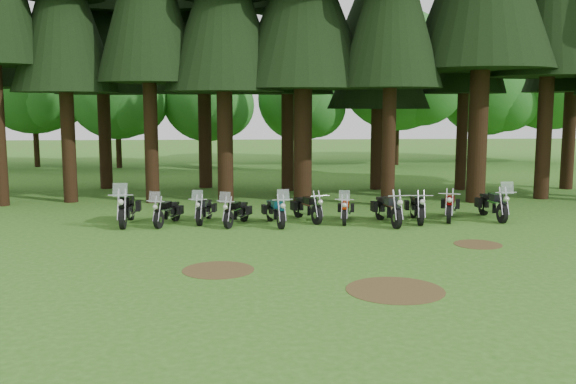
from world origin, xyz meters
name	(u,v)px	position (x,y,z in m)	size (l,w,h in m)	color
ground	(328,250)	(0.00, 0.00, 0.00)	(120.00, 120.00, 0.00)	#306A1B
pine_back_4	(380,16)	(4.04, 13.25, 8.25)	(4.94, 4.94, 13.78)	#321E10
decid_1	(37,78)	(-15.99, 25.76, 5.83)	(7.91, 7.69, 9.88)	#321E10
decid_2	(121,92)	(-10.43, 24.78, 4.95)	(6.72, 6.53, 8.40)	#321E10
decid_3	(210,99)	(-4.71, 25.13, 4.51)	(6.12, 5.95, 7.65)	#321E10
decid_4	(304,101)	(1.58, 26.32, 4.37)	(5.93, 5.76, 7.41)	#321E10
decid_5	(404,73)	(8.29, 25.71, 6.23)	(8.45, 8.21, 10.56)	#321E10
decid_6	(492,89)	(14.85, 27.01, 5.20)	(7.06, 6.86, 8.82)	#321E10
decid_7	(557,75)	(19.46, 26.83, 6.22)	(8.44, 8.20, 10.55)	#321E10
dirt_patch_0	(218,270)	(-3.00, -2.00, 0.01)	(1.80, 1.80, 0.01)	#4C3D1E
dirt_patch_1	(478,244)	(4.50, 0.50, 0.01)	(1.40, 1.40, 0.01)	#4C3D1E
dirt_patch_2	(395,290)	(1.00, -4.00, 0.01)	(2.20, 2.20, 0.01)	#4C3D1E
motorcycle_0	(127,209)	(-6.42, 4.41, 0.53)	(0.47, 2.50, 1.58)	black
motorcycle_1	(167,212)	(-5.03, 4.25, 0.43)	(0.83, 2.00, 1.28)	black
motorcycle_2	(204,210)	(-3.79, 4.67, 0.42)	(0.58, 2.01, 1.26)	black
motorcycle_3	(236,213)	(-2.66, 4.07, 0.42)	(0.98, 1.96, 1.27)	black
motorcycle_4	(275,212)	(-1.32, 3.97, 0.46)	(0.71, 2.17, 1.37)	black
motorcycle_5	(307,208)	(-0.17, 4.71, 0.45)	(0.88, 2.06, 0.87)	black
motorcycle_6	(345,210)	(1.14, 4.38, 0.42)	(0.62, 1.99, 1.25)	black
motorcycle_7	(388,210)	(2.56, 3.94, 0.49)	(0.46, 2.38, 0.97)	black
motorcycle_8	(417,208)	(3.68, 4.36, 0.46)	(0.40, 2.24, 0.91)	black
motorcycle_9	(450,207)	(4.96, 4.65, 0.47)	(0.88, 2.17, 0.91)	black
motorcycle_10	(493,205)	(6.54, 4.66, 0.50)	(0.45, 2.37, 1.49)	black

